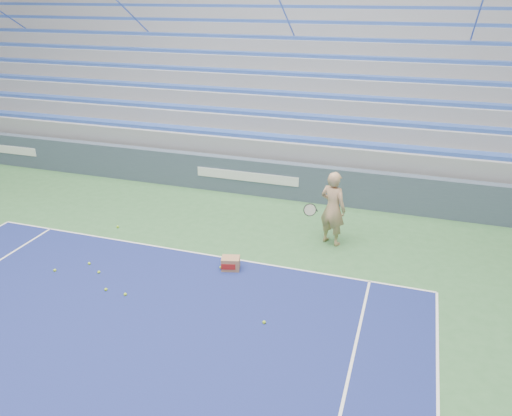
% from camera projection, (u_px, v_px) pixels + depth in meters
% --- Properties ---
extents(sponsor_barrier, '(30.00, 0.32, 1.10)m').
position_uv_depth(sponsor_barrier, '(249.00, 176.00, 15.11)').
color(sponsor_barrier, '#3D4B5D').
rests_on(sponsor_barrier, ground).
extents(bleachers, '(31.00, 9.15, 7.30)m').
position_uv_depth(bleachers, '(296.00, 85.00, 19.37)').
color(bleachers, gray).
rests_on(bleachers, ground).
extents(tennis_player, '(1.00, 0.95, 1.85)m').
position_uv_depth(tennis_player, '(333.00, 208.00, 11.96)').
color(tennis_player, tan).
rests_on(tennis_player, ground).
extents(ball_box, '(0.46, 0.40, 0.30)m').
position_uv_depth(ball_box, '(231.00, 264.00, 11.10)').
color(ball_box, '#A2724E').
rests_on(ball_box, ground).
extents(tennis_ball_0, '(0.07, 0.07, 0.07)m').
position_uv_depth(tennis_ball_0, '(118.00, 227.00, 13.09)').
color(tennis_ball_0, '#A3D52B').
rests_on(tennis_ball_0, ground).
extents(tennis_ball_1, '(0.07, 0.07, 0.07)m').
position_uv_depth(tennis_ball_1, '(221.00, 267.00, 11.17)').
color(tennis_ball_1, '#A3D52B').
rests_on(tennis_ball_1, ground).
extents(tennis_ball_2, '(0.07, 0.07, 0.07)m').
position_uv_depth(tennis_ball_2, '(89.00, 264.00, 11.33)').
color(tennis_ball_2, '#A3D52B').
rests_on(tennis_ball_2, ground).
extents(tennis_ball_3, '(0.07, 0.07, 0.07)m').
position_uv_depth(tennis_ball_3, '(99.00, 272.00, 10.98)').
color(tennis_ball_3, '#A3D52B').
rests_on(tennis_ball_3, ground).
extents(tennis_ball_4, '(0.07, 0.07, 0.07)m').
position_uv_depth(tennis_ball_4, '(55.00, 270.00, 11.05)').
color(tennis_ball_4, '#A3D52B').
rests_on(tennis_ball_4, ground).
extents(tennis_ball_5, '(0.07, 0.07, 0.07)m').
position_uv_depth(tennis_ball_5, '(264.00, 322.00, 9.32)').
color(tennis_ball_5, '#A3D52B').
rests_on(tennis_ball_5, ground).
extents(tennis_ball_6, '(0.07, 0.07, 0.07)m').
position_uv_depth(tennis_ball_6, '(106.00, 290.00, 10.35)').
color(tennis_ball_6, '#A3D52B').
rests_on(tennis_ball_6, ground).
extents(tennis_ball_7, '(0.07, 0.07, 0.07)m').
position_uv_depth(tennis_ball_7, '(125.00, 294.00, 10.18)').
color(tennis_ball_7, '#A3D52B').
rests_on(tennis_ball_7, ground).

